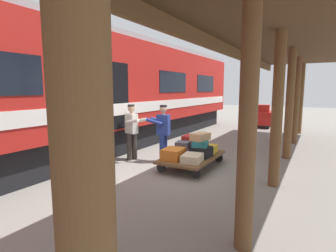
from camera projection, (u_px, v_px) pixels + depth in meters
ground_plane at (183, 170)px, 7.12m from camera, size 60.00×60.00×0.00m
platform_canopy at (278, 37)px, 5.60m from camera, size 3.20×17.25×3.56m
train_car at (81, 92)px, 8.66m from camera, size 3.03×20.41×4.00m
luggage_cart at (192, 157)px, 7.42m from camera, size 1.24×2.13×0.32m
suitcase_cream_canvas at (192, 158)px, 6.76m from camera, size 0.55×0.66×0.20m
suitcase_orange_carryall at (173, 154)px, 7.03m from camera, size 0.55×0.66×0.28m
suitcase_burgundy_valise at (183, 151)px, 7.54m from camera, size 0.56×0.62×0.19m
suitcase_yellow_case at (209, 149)px, 7.77m from camera, size 0.47×0.58×0.21m
suitcase_black_hardshell at (201, 152)px, 7.26m from camera, size 0.52×0.54×0.29m
suitcase_navy_fabric at (192, 146)px, 8.04m from camera, size 0.56×0.51×0.26m
suitcase_slate_roller at (183, 145)px, 7.56m from camera, size 0.45×0.47×0.17m
suitcase_teal_softside at (200, 143)px, 7.25m from camera, size 0.50×0.55×0.17m
suitcase_red_plastic at (191, 139)px, 8.02m from camera, size 0.45×0.58×0.20m
suitcase_tan_vintage at (200, 137)px, 7.25m from camera, size 0.47×0.58×0.20m
porter_in_overalls at (163, 131)px, 7.83m from camera, size 0.70×0.49×1.70m
porter_by_door at (132, 130)px, 8.09m from camera, size 0.72×0.52×1.70m
baggage_tug at (262, 116)px, 15.17m from camera, size 1.23×1.78×1.30m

